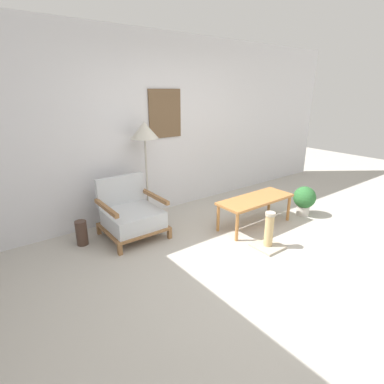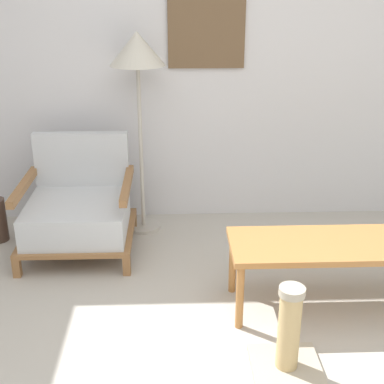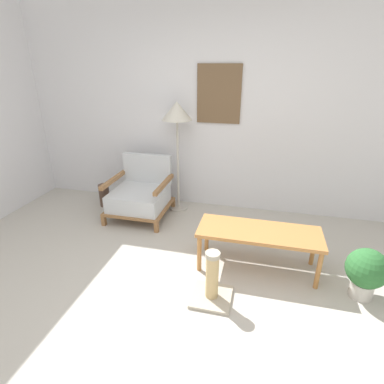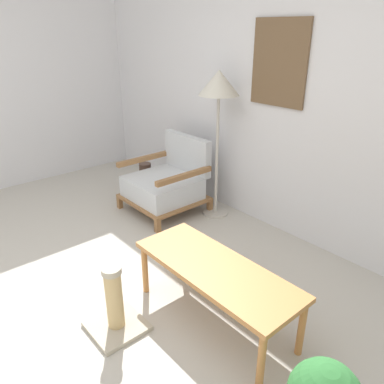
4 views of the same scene
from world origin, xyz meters
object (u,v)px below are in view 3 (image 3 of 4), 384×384
object	(u,v)px
armchair	(140,194)
coffee_table	(259,235)
vase	(104,195)
scratching_post	(212,283)
potted_plant	(366,271)
floor_lamp	(177,117)

from	to	relation	value
armchair	coffee_table	world-z (taller)	armchair
armchair	vase	world-z (taller)	armchair
armchair	scratching_post	xyz separation A→B (m)	(1.21, -1.34, -0.14)
armchair	coffee_table	bearing A→B (deg)	-26.74
coffee_table	vase	size ratio (longest dim) A/B	3.63
coffee_table	potted_plant	bearing A→B (deg)	-12.27
potted_plant	scratching_post	world-z (taller)	scratching_post
coffee_table	potted_plant	world-z (taller)	potted_plant
floor_lamp	scratching_post	size ratio (longest dim) A/B	3.10
scratching_post	potted_plant	bearing A→B (deg)	15.23
armchair	scratching_post	size ratio (longest dim) A/B	1.63
potted_plant	scratching_post	xyz separation A→B (m)	(-1.28, -0.35, -0.11)
floor_lamp	armchair	bearing A→B (deg)	-143.59
coffee_table	scratching_post	size ratio (longest dim) A/B	2.47
armchair	potted_plant	xyz separation A→B (m)	(2.49, -0.99, -0.04)
potted_plant	scratching_post	size ratio (longest dim) A/B	0.98
vase	potted_plant	bearing A→B (deg)	-20.08
floor_lamp	potted_plant	world-z (taller)	floor_lamp
floor_lamp	scratching_post	distance (m)	2.15
coffee_table	vase	distance (m)	2.41
floor_lamp	potted_plant	bearing A→B (deg)	-32.50
floor_lamp	coffee_table	bearing A→B (deg)	-44.30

